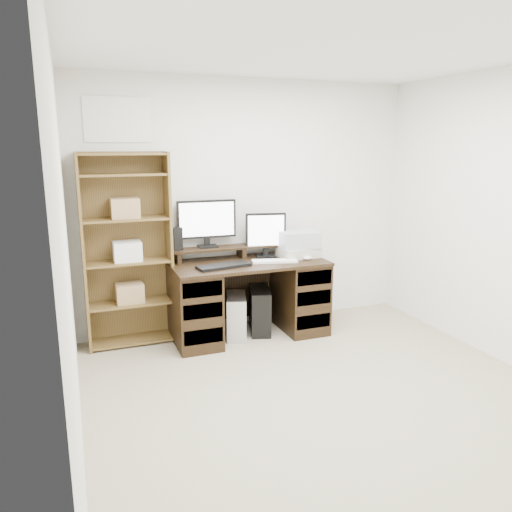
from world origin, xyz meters
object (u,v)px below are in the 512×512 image
monitor_wide (207,221)px  tower_black (260,310)px  desk (248,297)px  tower_silver (236,316)px  bookshelf (127,249)px  monitor_small (266,233)px  printer (299,252)px

monitor_wide → tower_black: monitor_wide is taller
tower_black → desk: bearing=-146.9°
tower_silver → monitor_wide: bearing=145.9°
desk → tower_silver: size_ratio=3.58×
tower_black → bookshelf: size_ratio=0.27×
desk → tower_black: (0.14, 0.04, -0.17)m
monitor_small → tower_silver: bearing=-147.6°
monitor_wide → tower_black: (0.47, -0.23, -0.91)m
monitor_wide → tower_silver: size_ratio=1.40×
printer → bookshelf: bookshelf is taller
monitor_small → tower_black: 0.78m
monitor_small → desk: bearing=-137.5°
desk → tower_silver: (-0.13, 0.00, -0.18)m
monitor_small → printer: size_ratio=1.15×
tower_silver → tower_black: tower_black is taller
desk → monitor_small: (0.24, 0.14, 0.60)m
tower_silver → monitor_small: bearing=37.9°
monitor_small → tower_silver: size_ratio=1.06×
tower_silver → tower_black: bearing=25.5°
desk → bookshelf: bearing=169.2°
tower_silver → desk: bearing=15.6°
monitor_wide → printer: 0.98m
desk → printer: 0.68m
monitor_wide → tower_black: bearing=-23.1°
tower_black → bookshelf: (-1.26, 0.17, 0.69)m
desk → printer: (0.55, 0.02, 0.41)m
monitor_small → printer: bearing=-9.3°
bookshelf → printer: bearing=-6.6°
desk → monitor_wide: size_ratio=2.57×
monitor_wide → printer: size_ratio=1.52×
printer → tower_black: (-0.41, 0.02, -0.57)m
monitor_wide → tower_silver: bearing=-49.2°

